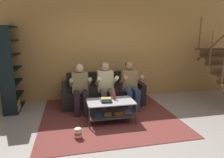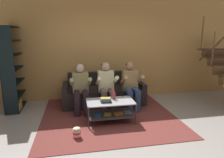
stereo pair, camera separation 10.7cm
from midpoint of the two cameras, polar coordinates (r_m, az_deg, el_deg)
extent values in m
plane|color=#AAA29D|center=(3.92, 4.73, -15.57)|extent=(16.80, 16.80, 0.00)
cube|color=tan|center=(5.88, -1.50, 8.70)|extent=(8.40, 0.12, 2.90)
cube|color=brown|center=(6.53, 29.15, 5.48)|extent=(1.05, 0.26, 0.04)
cube|color=brown|center=(6.45, 29.75, 4.59)|extent=(1.05, 0.02, 0.21)
cube|color=brown|center=(6.72, 27.91, 7.54)|extent=(1.05, 0.26, 0.04)
cube|color=brown|center=(6.63, 28.49, 6.70)|extent=(1.05, 0.02, 0.21)
cylinder|color=brown|center=(6.00, 27.41, 7.70)|extent=(0.04, 0.04, 0.90)
cylinder|color=brown|center=(6.41, 24.87, 11.88)|extent=(0.04, 0.04, 0.90)
cylinder|color=brown|center=(5.79, 29.26, 9.81)|extent=(0.05, 1.61, 1.28)
cube|color=black|center=(5.43, -1.81, -4.77)|extent=(1.89, 0.87, 0.46)
cube|color=black|center=(5.66, -2.39, 0.24)|extent=(1.89, 0.18, 0.36)
cube|color=black|center=(5.36, -12.57, -4.65)|extent=(0.13, 0.87, 0.58)
cube|color=black|center=(5.65, 8.36, -3.56)|extent=(0.13, 0.87, 0.58)
cylinder|color=#2B1D25|center=(4.67, -9.20, -7.89)|extent=(0.14, 0.14, 0.46)
cylinder|color=#2B1D25|center=(4.68, -6.73, -7.77)|extent=(0.14, 0.14, 0.46)
cylinder|color=#2B1D25|center=(4.75, -9.38, -4.08)|extent=(0.14, 0.42, 0.14)
cylinder|color=#2B1D25|center=(4.76, -6.97, -3.98)|extent=(0.14, 0.42, 0.14)
cube|color=#908354|center=(4.90, -8.37, -1.00)|extent=(0.38, 0.22, 0.50)
cylinder|color=#908354|center=(4.71, -10.76, -1.02)|extent=(0.09, 0.49, 0.31)
cylinder|color=#908354|center=(4.73, -5.83, -0.81)|extent=(0.09, 0.49, 0.31)
sphere|color=tan|center=(4.83, -8.51, 3.10)|extent=(0.21, 0.21, 0.21)
ellipsoid|color=black|center=(4.85, -8.53, 3.45)|extent=(0.21, 0.21, 0.13)
cylinder|color=brown|center=(4.72, -1.57, -7.48)|extent=(0.14, 0.14, 0.46)
cylinder|color=brown|center=(4.76, 0.83, -7.33)|extent=(0.14, 0.14, 0.46)
cylinder|color=brown|center=(4.80, -1.94, -3.73)|extent=(0.14, 0.42, 0.14)
cylinder|color=brown|center=(4.84, 0.41, -3.61)|extent=(0.14, 0.42, 0.14)
cube|color=beige|center=(4.96, -1.19, -0.59)|extent=(0.38, 0.22, 0.52)
cylinder|color=beige|center=(4.75, -3.25, -0.58)|extent=(0.09, 0.49, 0.31)
cylinder|color=beige|center=(4.82, 1.55, -0.37)|extent=(0.09, 0.49, 0.31)
sphere|color=tan|center=(4.89, -1.21, 3.57)|extent=(0.21, 0.21, 0.21)
ellipsoid|color=black|center=(4.91, -1.25, 3.90)|extent=(0.21, 0.21, 0.13)
cylinder|color=navy|center=(4.85, 5.75, -6.97)|extent=(0.14, 0.14, 0.46)
cylinder|color=navy|center=(4.91, 8.00, -6.79)|extent=(0.14, 0.14, 0.46)
cylinder|color=navy|center=(4.93, 5.23, -3.34)|extent=(0.14, 0.42, 0.14)
cylinder|color=navy|center=(4.99, 7.44, -3.20)|extent=(0.14, 0.42, 0.14)
cube|color=#A17D50|center=(5.10, 5.71, -0.31)|extent=(0.38, 0.22, 0.52)
cylinder|color=#A17D50|center=(4.87, 4.02, -0.29)|extent=(0.09, 0.49, 0.31)
cylinder|color=#A17D50|center=(4.99, 8.55, -0.09)|extent=(0.09, 0.49, 0.31)
sphere|color=#956B4C|center=(5.03, 5.80, 3.72)|extent=(0.21, 0.21, 0.21)
ellipsoid|color=black|center=(5.05, 5.74, 4.04)|extent=(0.21, 0.21, 0.13)
cube|color=#B6B7BF|center=(4.28, 0.22, -6.40)|extent=(1.00, 0.59, 0.02)
cube|color=#3E3A3F|center=(4.38, 0.22, -10.04)|extent=(0.92, 0.54, 0.02)
cylinder|color=#373433|center=(4.04, -5.93, -11.07)|extent=(0.03, 0.03, 0.47)
cylinder|color=#373433|center=(4.22, 7.57, -10.03)|extent=(0.03, 0.03, 0.47)
cylinder|color=#373433|center=(4.55, -6.56, -8.28)|extent=(0.03, 0.03, 0.47)
cylinder|color=#373433|center=(4.72, 5.43, -7.50)|extent=(0.03, 0.03, 0.47)
cube|color=#2762B4|center=(4.31, -3.41, -10.15)|extent=(0.16, 0.17, 0.02)
cube|color=gold|center=(4.32, -0.52, -10.07)|extent=(0.19, 0.18, 0.03)
cube|color=orange|center=(4.35, 2.54, -9.85)|extent=(0.21, 0.14, 0.03)
cube|color=#7992B2|center=(4.44, 5.02, -9.52)|extent=(0.17, 0.17, 0.02)
cube|color=brown|center=(4.88, -0.69, -9.62)|extent=(3.00, 3.15, 0.01)
cube|color=#885C5F|center=(4.88, -0.69, -9.60)|extent=(1.65, 1.73, 0.00)
ellipsoid|color=brown|center=(4.36, 1.10, -4.43)|extent=(0.09, 0.09, 0.21)
cylinder|color=brown|center=(4.33, 1.10, -3.11)|extent=(0.04, 0.04, 0.05)
cube|color=#2F262E|center=(4.21, -1.00, -6.45)|extent=(0.23, 0.17, 0.02)
cube|color=#2D8B43|center=(4.19, -1.01, -6.16)|extent=(0.17, 0.14, 0.03)
cube|color=#853791|center=(4.19, -0.97, -5.76)|extent=(0.19, 0.18, 0.02)
cube|color=#A9A947|center=(4.17, -1.09, -5.54)|extent=(0.22, 0.15, 0.02)
cube|color=black|center=(5.04, -27.20, 1.76)|extent=(0.32, 0.03, 2.05)
cube|color=black|center=(6.05, -24.79, 3.58)|extent=(0.32, 0.03, 2.05)
cube|color=black|center=(5.58, -27.39, 2.66)|extent=(0.05, 1.07, 2.05)
cube|color=black|center=(5.78, -24.92, -7.18)|extent=(0.35, 1.04, 0.02)
cube|color=black|center=(5.68, -25.23, -4.03)|extent=(0.35, 1.04, 0.02)
cube|color=black|center=(5.60, -25.55, -0.68)|extent=(0.35, 1.04, 0.02)
cube|color=black|center=(5.54, -25.89, 2.75)|extent=(0.35, 1.04, 0.02)
cube|color=black|center=(5.50, -26.23, 6.25)|extent=(0.35, 1.04, 0.02)
cube|color=black|center=(5.48, -26.57, 9.79)|extent=(0.35, 1.04, 0.02)
cube|color=black|center=(5.48, -26.92, 13.23)|extent=(0.35, 1.04, 0.02)
cube|color=#255AAE|center=(5.29, -25.86, -7.56)|extent=(0.23, 0.06, 0.24)
cube|color=teal|center=(5.35, -25.77, -7.68)|extent=(0.25, 0.05, 0.18)
cube|color=silver|center=(5.39, -25.57, -7.36)|extent=(0.22, 0.04, 0.21)
cube|color=red|center=(5.43, -25.59, -7.18)|extent=(0.25, 0.05, 0.22)
cube|color=gold|center=(5.47, -25.47, -7.02)|extent=(0.25, 0.05, 0.21)
cube|color=orange|center=(5.53, -25.58, -6.77)|extent=(0.29, 0.06, 0.23)
cube|color=gold|center=(5.57, -25.21, -6.41)|extent=(0.24, 0.05, 0.26)
cube|color=gold|center=(5.62, -24.96, -6.13)|extent=(0.21, 0.05, 0.28)
cylinder|color=red|center=(3.84, -9.16, -16.01)|extent=(0.14, 0.14, 0.04)
cylinder|color=white|center=(3.82, -9.18, -15.46)|extent=(0.14, 0.14, 0.04)
cylinder|color=red|center=(3.80, -9.21, -14.91)|extent=(0.14, 0.14, 0.04)
cylinder|color=white|center=(3.78, -9.23, -14.35)|extent=(0.14, 0.14, 0.04)
ellipsoid|color=beige|center=(3.77, -9.25, -13.83)|extent=(0.13, 0.13, 0.05)
camera|label=1|loc=(0.05, -89.31, 0.15)|focal=32.00mm
camera|label=2|loc=(0.05, 90.69, -0.15)|focal=32.00mm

